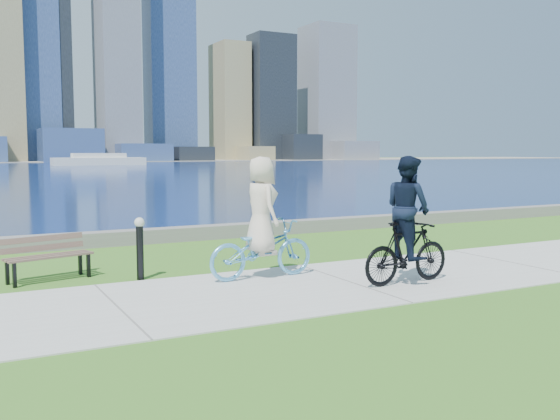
{
  "coord_description": "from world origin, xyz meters",
  "views": [
    {
      "loc": [
        -6.02,
        -8.99,
        2.31
      ],
      "look_at": [
        -0.21,
        2.17,
        1.1
      ],
      "focal_mm": 40.0,
      "sensor_mm": 36.0,
      "label": 1
    }
  ],
  "objects_px": {
    "park_bench": "(47,254)",
    "cyclist_man": "(407,230)",
    "cyclist_woman": "(261,233)",
    "bollard_lamp": "(140,244)"
  },
  "relations": [
    {
      "from": "park_bench",
      "to": "bollard_lamp",
      "type": "distance_m",
      "value": 1.66
    },
    {
      "from": "park_bench",
      "to": "cyclist_man",
      "type": "height_order",
      "value": "cyclist_man"
    },
    {
      "from": "bollard_lamp",
      "to": "cyclist_woman",
      "type": "bearing_deg",
      "value": -25.64
    },
    {
      "from": "park_bench",
      "to": "cyclist_man",
      "type": "relative_size",
      "value": 0.73
    },
    {
      "from": "cyclist_woman",
      "to": "cyclist_man",
      "type": "xyz_separation_m",
      "value": [
        2.02,
        -1.57,
        0.11
      ]
    },
    {
      "from": "bollard_lamp",
      "to": "cyclist_woman",
      "type": "relative_size",
      "value": 0.52
    },
    {
      "from": "cyclist_woman",
      "to": "cyclist_man",
      "type": "bearing_deg",
      "value": -128.7
    },
    {
      "from": "bollard_lamp",
      "to": "cyclist_woman",
      "type": "distance_m",
      "value": 2.17
    },
    {
      "from": "park_bench",
      "to": "cyclist_man",
      "type": "bearing_deg",
      "value": -46.05
    },
    {
      "from": "park_bench",
      "to": "cyclist_man",
      "type": "distance_m",
      "value": 6.36
    }
  ]
}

